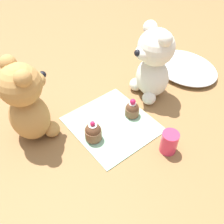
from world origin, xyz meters
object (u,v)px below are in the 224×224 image
teddy_bear_cream (153,63)px  teddy_bear_tan (27,103)px  juice_glass (169,142)px  cupcake_near_cream_bear (132,109)px  cupcake_near_tan_bear (93,132)px

teddy_bear_cream → teddy_bear_tan: 0.41m
teddy_bear_cream → juice_glass: 0.27m
teddy_bear_tan → juice_glass: teddy_bear_tan is taller
cupcake_near_cream_bear → juice_glass: size_ratio=0.93×
juice_glass → teddy_bear_tan: bearing=-138.2°
cupcake_near_cream_bear → juice_glass: (0.17, -0.01, 0.01)m
teddy_bear_tan → cupcake_near_cream_bear: bearing=-116.5°
cupcake_near_cream_bear → juice_glass: 0.17m
teddy_bear_cream → cupcake_near_tan_bear: teddy_bear_cream is taller
cupcake_near_cream_bear → juice_glass: bearing=-3.9°
teddy_bear_tan → cupcake_near_cream_bear: teddy_bear_tan is taller
teddy_bear_cream → cupcake_near_tan_bear: (0.05, -0.28, -0.09)m
teddy_bear_cream → juice_glass: size_ratio=3.62×
teddy_bear_tan → teddy_bear_cream: bearing=-103.3°
cupcake_near_tan_bear → juice_glass: size_ratio=1.01×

